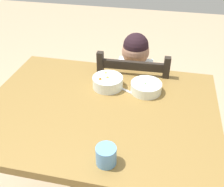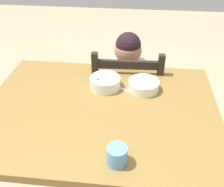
{
  "view_description": "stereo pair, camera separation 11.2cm",
  "coord_description": "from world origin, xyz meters",
  "px_view_note": "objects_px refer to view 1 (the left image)",
  "views": [
    {
      "loc": [
        0.28,
        -0.98,
        1.55
      ],
      "look_at": [
        0.05,
        0.05,
        0.81
      ],
      "focal_mm": 42.47,
      "sensor_mm": 36.0,
      "label": 1
    },
    {
      "loc": [
        0.17,
        -1.0,
        1.55
      ],
      "look_at": [
        0.05,
        0.05,
        0.81
      ],
      "focal_mm": 42.47,
      "sensor_mm": 36.0,
      "label": 2
    }
  ],
  "objects_px": {
    "bowl_of_carrots": "(107,82)",
    "spoon": "(120,87)",
    "dining_chair": "(133,104)",
    "child_figure": "(133,82)",
    "drinking_cup": "(106,155)",
    "dining_table": "(100,125)",
    "bowl_of_peas": "(146,87)"
  },
  "relations": [
    {
      "from": "bowl_of_carrots",
      "to": "drinking_cup",
      "type": "relative_size",
      "value": 2.07
    },
    {
      "from": "drinking_cup",
      "to": "spoon",
      "type": "bearing_deg",
      "value": 95.19
    },
    {
      "from": "child_figure",
      "to": "bowl_of_peas",
      "type": "relative_size",
      "value": 5.86
    },
    {
      "from": "bowl_of_peas",
      "to": "bowl_of_carrots",
      "type": "height_order",
      "value": "bowl_of_carrots"
    },
    {
      "from": "dining_table",
      "to": "drinking_cup",
      "type": "distance_m",
      "value": 0.38
    },
    {
      "from": "dining_chair",
      "to": "spoon",
      "type": "height_order",
      "value": "dining_chair"
    },
    {
      "from": "bowl_of_carrots",
      "to": "drinking_cup",
      "type": "height_order",
      "value": "drinking_cup"
    },
    {
      "from": "spoon",
      "to": "dining_table",
      "type": "bearing_deg",
      "value": -109.58
    },
    {
      "from": "child_figure",
      "to": "bowl_of_peas",
      "type": "distance_m",
      "value": 0.35
    },
    {
      "from": "child_figure",
      "to": "bowl_of_peas",
      "type": "xyz_separation_m",
      "value": [
        0.1,
        -0.29,
        0.17
      ]
    },
    {
      "from": "spoon",
      "to": "drinking_cup",
      "type": "xyz_separation_m",
      "value": [
        0.05,
        -0.51,
        0.03
      ]
    },
    {
      "from": "drinking_cup",
      "to": "bowl_of_peas",
      "type": "bearing_deg",
      "value": 79.54
    },
    {
      "from": "dining_table",
      "to": "bowl_of_carrots",
      "type": "distance_m",
      "value": 0.24
    },
    {
      "from": "dining_chair",
      "to": "child_figure",
      "type": "relative_size",
      "value": 0.94
    },
    {
      "from": "dining_chair",
      "to": "bowl_of_peas",
      "type": "bearing_deg",
      "value": -71.31
    },
    {
      "from": "spoon",
      "to": "child_figure",
      "type": "bearing_deg",
      "value": 82.78
    },
    {
      "from": "dining_table",
      "to": "spoon",
      "type": "bearing_deg",
      "value": 70.42
    },
    {
      "from": "child_figure",
      "to": "bowl_of_peas",
      "type": "height_order",
      "value": "child_figure"
    },
    {
      "from": "dining_table",
      "to": "drinking_cup",
      "type": "xyz_separation_m",
      "value": [
        0.11,
        -0.33,
        0.16
      ]
    },
    {
      "from": "dining_chair",
      "to": "spoon",
      "type": "bearing_deg",
      "value": -97.47
    },
    {
      "from": "spoon",
      "to": "drinking_cup",
      "type": "distance_m",
      "value": 0.51
    },
    {
      "from": "drinking_cup",
      "to": "child_figure",
      "type": "bearing_deg",
      "value": 90.7
    },
    {
      "from": "bowl_of_peas",
      "to": "drinking_cup",
      "type": "bearing_deg",
      "value": -100.46
    },
    {
      "from": "dining_chair",
      "to": "bowl_of_carrots",
      "type": "distance_m",
      "value": 0.48
    },
    {
      "from": "dining_table",
      "to": "dining_chair",
      "type": "distance_m",
      "value": 0.53
    },
    {
      "from": "child_figure",
      "to": "bowl_of_carrots",
      "type": "relative_size",
      "value": 5.84
    },
    {
      "from": "child_figure",
      "to": "dining_chair",
      "type": "bearing_deg",
      "value": 72.36
    },
    {
      "from": "dining_chair",
      "to": "bowl_of_peas",
      "type": "relative_size",
      "value": 5.48
    },
    {
      "from": "bowl_of_carrots",
      "to": "drinking_cup",
      "type": "distance_m",
      "value": 0.52
    },
    {
      "from": "bowl_of_carrots",
      "to": "spoon",
      "type": "xyz_separation_m",
      "value": [
        0.07,
        0.0,
        -0.03
      ]
    },
    {
      "from": "child_figure",
      "to": "spoon",
      "type": "bearing_deg",
      "value": -97.22
    },
    {
      "from": "dining_chair",
      "to": "bowl_of_peas",
      "type": "height_order",
      "value": "dining_chair"
    }
  ]
}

